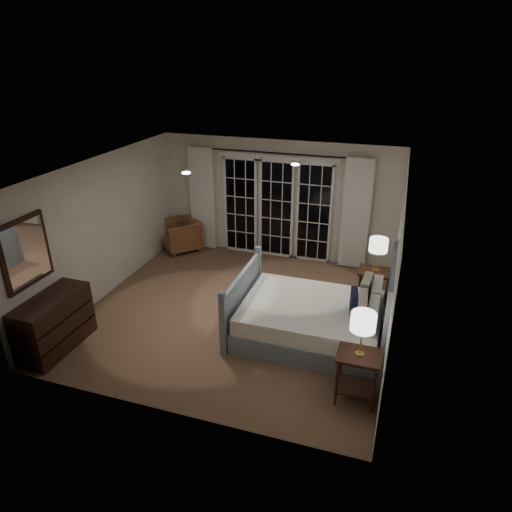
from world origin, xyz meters
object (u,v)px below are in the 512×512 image
(bed, at_px, (315,318))
(lamp_right, at_px, (378,245))
(lamp_left, at_px, (363,322))
(nightstand_right, at_px, (374,283))
(nightstand_left, at_px, (358,370))
(dresser, at_px, (54,323))
(armchair, at_px, (181,235))

(bed, xyz_separation_m, lamp_right, (0.78, 1.22, 0.84))
(lamp_right, bearing_deg, lamp_left, -89.97)
(bed, bearing_deg, lamp_left, -57.19)
(nightstand_right, xyz_separation_m, lamp_right, (0.00, 0.00, 0.71))
(bed, distance_m, nightstand_left, 1.45)
(nightstand_left, height_order, dresser, dresser)
(nightstand_right, distance_m, lamp_right, 0.71)
(dresser, bearing_deg, nightstand_right, 31.26)
(nightstand_left, bearing_deg, nightstand_right, 90.03)
(nightstand_left, bearing_deg, lamp_left, -153.43)
(dresser, bearing_deg, lamp_left, 3.23)
(dresser, bearing_deg, nightstand_left, 3.23)
(nightstand_right, relative_size, armchair, 0.90)
(bed, xyz_separation_m, lamp_left, (0.78, -1.22, 0.84))
(lamp_left, relative_size, lamp_right, 1.00)
(nightstand_left, distance_m, dresser, 4.43)
(nightstand_left, height_order, armchair, armchair)
(lamp_left, xyz_separation_m, lamp_right, (-0.00, 2.44, -0.00))
(lamp_right, bearing_deg, armchair, 164.23)
(armchair, bearing_deg, dresser, -48.90)
(nightstand_left, relative_size, nightstand_right, 1.01)
(bed, height_order, dresser, bed)
(nightstand_right, bearing_deg, dresser, -148.74)
(bed, bearing_deg, nightstand_left, -57.19)
(lamp_left, distance_m, armchair, 5.70)
(lamp_left, height_order, armchair, lamp_left)
(lamp_left, relative_size, dresser, 0.49)
(lamp_left, bearing_deg, nightstand_left, 26.57)
(armchair, bearing_deg, nightstand_left, 2.66)
(armchair, bearing_deg, nightstand_right, 27.24)
(bed, relative_size, nightstand_right, 3.29)
(bed, xyz_separation_m, nightstand_right, (0.78, 1.22, 0.13))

